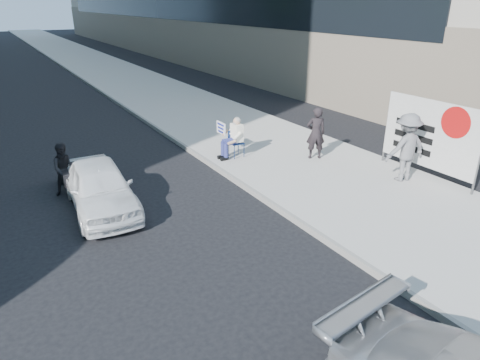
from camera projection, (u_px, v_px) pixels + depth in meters
ground at (230, 228)px, 9.84m from camera, size 160.00×160.00×0.00m
near_sidewalk at (130, 81)px, 27.53m from camera, size 5.00×120.00×0.15m
seated_protester at (233, 135)px, 13.60m from camera, size 0.83×1.12×1.31m
jogger at (406, 147)px, 11.76m from camera, size 1.32×0.88×1.91m
pedestrian_woman at (316, 133)px, 13.48m from camera, size 0.72×0.62×1.66m
protest_banner at (430, 134)px, 11.88m from camera, size 0.08×3.06×2.20m
white_sedan_near at (100, 187)px, 10.50m from camera, size 1.64×3.63×1.21m
motorcycle at (66, 171)px, 11.38m from camera, size 0.71×2.04×1.42m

